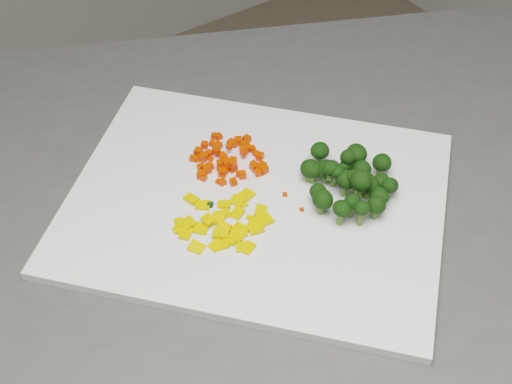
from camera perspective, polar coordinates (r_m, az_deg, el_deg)
cutting_board at (r=0.83m, az=0.00°, el=-0.76°), size 0.54×0.54×0.01m
carrot_pile at (r=0.87m, az=-2.24°, el=3.12°), size 0.10×0.10×0.03m
pepper_pile at (r=0.80m, az=-3.16°, el=-2.08°), size 0.11×0.11×0.02m
broccoli_pile at (r=0.82m, az=7.37°, el=1.23°), size 0.11×0.11×0.05m
carrot_cube_0 at (r=0.86m, az=0.48°, el=2.09°), size 0.01×0.01×0.01m
carrot_cube_1 at (r=0.86m, az=-0.15°, el=2.02°), size 0.01×0.01×0.01m
carrot_cube_2 at (r=0.85m, az=-4.22°, el=1.17°), size 0.01×0.01×0.01m
carrot_cube_3 at (r=0.89m, az=-3.05°, el=3.74°), size 0.01×0.01×0.01m
carrot_cube_4 at (r=0.89m, az=-0.30°, el=3.48°), size 0.01×0.01×0.01m
carrot_cube_5 at (r=0.88m, az=-3.75°, el=3.10°), size 0.01×0.01×0.01m
carrot_cube_6 at (r=0.88m, az=-2.18°, el=3.64°), size 0.01×0.01×0.01m
carrot_cube_7 at (r=0.88m, az=-0.94°, el=3.44°), size 0.01×0.01×0.01m
carrot_cube_8 at (r=0.88m, az=-5.09°, el=2.70°), size 0.01×0.01×0.01m
carrot_cube_9 at (r=0.88m, az=-2.54°, el=2.79°), size 0.01×0.01×0.01m
carrot_cube_10 at (r=0.88m, az=-0.02°, el=3.10°), size 0.01×0.01×0.01m
carrot_cube_11 at (r=0.86m, az=-2.50°, el=1.62°), size 0.01×0.01×0.01m
carrot_cube_12 at (r=0.89m, az=-0.91°, el=3.81°), size 0.01×0.01×0.01m
carrot_cube_13 at (r=0.87m, az=-2.68°, el=2.55°), size 0.01×0.01×0.01m
carrot_cube_14 at (r=0.84m, az=-1.84°, el=0.81°), size 0.01×0.01×0.01m
carrot_cube_15 at (r=0.90m, az=-1.47°, el=4.20°), size 0.01×0.01×0.01m
carrot_cube_16 at (r=0.88m, az=-3.22°, el=3.48°), size 0.01×0.01×0.01m
carrot_cube_17 at (r=0.86m, az=0.60°, el=1.82°), size 0.01×0.01×0.01m
carrot_cube_18 at (r=0.84m, az=-2.70°, el=0.80°), size 0.01×0.01×0.01m
carrot_cube_19 at (r=0.88m, az=-4.62°, el=3.23°), size 0.01×0.01×0.01m
carrot_cube_20 at (r=0.89m, az=-4.14°, el=3.77°), size 0.01×0.01×0.01m
carrot_cube_21 at (r=0.86m, az=-2.93°, el=2.29°), size 0.01×0.01×0.01m
carrot_cube_22 at (r=0.88m, az=-2.77°, el=2.97°), size 0.01×0.01×0.01m
carrot_cube_23 at (r=0.86m, az=-1.91°, el=2.28°), size 0.01×0.01×0.01m
carrot_cube_24 at (r=0.86m, az=-1.89°, el=1.97°), size 0.01×0.01×0.01m
carrot_cube_25 at (r=0.85m, az=-4.41°, el=1.40°), size 0.01×0.01×0.01m
carrot_cube_26 at (r=0.88m, az=-3.98°, el=3.04°), size 0.01×0.01×0.01m
carrot_cube_27 at (r=0.89m, az=-2.00°, el=3.94°), size 0.01×0.01×0.01m
carrot_cube_28 at (r=0.91m, az=-2.99°, el=4.46°), size 0.01×0.01×0.01m
carrot_cube_29 at (r=0.85m, az=-1.10°, el=1.38°), size 0.01×0.01×0.01m
carrot_cube_30 at (r=0.91m, az=-3.35°, el=4.47°), size 0.01×0.01×0.01m
carrot_cube_31 at (r=0.87m, az=-0.20°, el=2.26°), size 0.01×0.01×0.01m
carrot_cube_32 at (r=0.85m, az=-1.44°, el=1.43°), size 0.01×0.01×0.01m
carrot_cube_33 at (r=0.88m, az=0.27°, el=2.77°), size 0.01×0.01×0.01m
carrot_cube_34 at (r=0.86m, az=-2.93°, el=1.96°), size 0.01×0.01×0.01m
carrot_cube_35 at (r=0.87m, az=-1.84°, el=2.51°), size 0.01×0.01×0.01m
carrot_cube_36 at (r=0.88m, az=-4.25°, el=2.76°), size 0.01×0.01×0.01m
carrot_cube_37 at (r=0.87m, az=-1.02°, el=3.14°), size 0.01×0.01×0.01m
carrot_cube_38 at (r=0.87m, az=-2.50°, el=2.75°), size 0.01×0.01×0.01m
carrot_cube_39 at (r=0.88m, az=0.31°, el=2.89°), size 0.01×0.01×0.01m
carrot_cube_40 at (r=0.89m, az=-1.03°, el=3.43°), size 0.01×0.01×0.01m
carrot_cube_41 at (r=0.86m, az=-2.33°, el=2.30°), size 0.01×0.01×0.01m
carrot_cube_42 at (r=0.86m, az=-4.44°, el=2.00°), size 0.01×0.01×0.01m
carrot_cube_43 at (r=0.86m, az=0.32°, el=1.82°), size 0.01×0.01×0.01m
carrot_cube_44 at (r=0.88m, az=-4.76°, el=2.65°), size 0.01×0.01×0.01m
carrot_cube_45 at (r=0.87m, az=-3.71°, el=2.09°), size 0.01×0.01×0.01m
carrot_cube_46 at (r=0.90m, az=-0.74°, el=4.26°), size 0.01×0.01×0.01m
carrot_cube_47 at (r=0.88m, az=-0.96°, el=3.25°), size 0.01×0.01×0.01m
carrot_cube_48 at (r=0.87m, az=0.54°, el=2.12°), size 0.01×0.01×0.01m
carrot_cube_49 at (r=0.86m, az=-1.90°, el=2.03°), size 0.01×0.01×0.01m
carrot_cube_50 at (r=0.86m, az=-2.71°, el=1.58°), size 0.01×0.01×0.01m
carrot_cube_51 at (r=0.86m, az=-3.96°, el=1.85°), size 0.01×0.01×0.01m
carrot_cube_52 at (r=0.85m, az=0.15°, el=1.55°), size 0.01×0.01×0.01m
carrot_cube_53 at (r=0.89m, az=-0.61°, el=3.55°), size 0.01×0.01×0.01m
carrot_cube_54 at (r=0.89m, az=-1.79°, el=3.90°), size 0.01×0.01×0.01m
carrot_cube_55 at (r=0.90m, az=-1.94°, el=4.02°), size 0.01×0.01×0.01m
carrot_cube_56 at (r=0.90m, az=-1.44°, el=4.10°), size 0.01×0.01×0.01m
carrot_cube_57 at (r=0.90m, az=-3.53°, el=3.89°), size 0.01×0.01×0.01m
carrot_cube_58 at (r=0.88m, az=-3.16°, el=3.29°), size 0.01×0.01×0.01m
pepper_chunk_0 at (r=0.80m, az=-0.05°, el=-2.93°), size 0.02×0.02×0.01m
pepper_chunk_1 at (r=0.79m, az=-2.84°, el=-3.32°), size 0.02×0.02×0.00m
pepper_chunk_2 at (r=0.80m, az=-5.39°, el=-2.47°), size 0.01×0.02×0.01m
pepper_chunk_3 at (r=0.83m, az=-0.78°, el=-0.24°), size 0.02×0.02×0.01m
pepper_chunk_4 at (r=0.79m, az=-1.55°, el=-3.56°), size 0.02×0.02×0.01m
pepper_chunk_5 at (r=0.82m, az=-1.46°, el=-0.69°), size 0.02×0.02×0.01m
pepper_chunk_6 at (r=0.78m, az=-2.11°, el=-3.87°), size 0.02×0.02×0.01m
pepper_chunk_7 at (r=0.82m, az=-4.29°, el=-1.06°), size 0.02×0.02×0.01m
pepper_chunk_8 at (r=0.78m, az=-4.79°, el=-4.44°), size 0.02×0.02×0.01m
pepper_chunk_9 at (r=0.80m, az=-3.02°, el=-2.08°), size 0.02×0.02×0.01m
pepper_chunk_10 at (r=0.81m, az=-1.53°, el=-1.73°), size 0.02×0.02×0.01m
pepper_chunk_11 at (r=0.80m, az=-0.07°, el=-2.49°), size 0.02×0.02×0.01m
pepper_chunk_12 at (r=0.78m, az=-3.20°, el=-4.29°), size 0.02×0.02×0.01m
pepper_chunk_13 at (r=0.79m, az=-1.07°, el=-3.13°), size 0.02×0.02×0.01m
pepper_chunk_14 at (r=0.78m, az=-0.68°, el=-4.49°), size 0.02×0.02×0.00m
pepper_chunk_15 at (r=0.82m, az=-1.23°, el=-0.91°), size 0.02×0.02×0.00m
pepper_chunk_16 at (r=0.80m, az=-6.15°, el=-2.52°), size 0.02×0.02×0.01m
pepper_chunk_17 at (r=0.80m, az=-6.03°, el=-2.81°), size 0.02×0.02×0.01m
pepper_chunk_18 at (r=0.80m, az=-3.42°, el=-2.30°), size 0.02×0.02×0.01m
pepper_chunk_19 at (r=0.78m, az=-2.67°, el=-4.11°), size 0.02×0.02×0.01m
pepper_chunk_20 at (r=0.80m, az=-6.02°, el=-3.08°), size 0.02×0.02×0.01m
pepper_chunk_21 at (r=0.82m, az=-2.55°, el=-0.99°), size 0.02×0.02×0.01m
pepper_chunk_22 at (r=0.80m, az=-4.40°, el=-2.93°), size 0.02×0.02×0.00m
pepper_chunk_23 at (r=0.79m, az=-2.64°, el=-2.95°), size 0.02×0.02×0.01m
pepper_chunk_24 at (r=0.79m, az=-1.54°, el=-3.54°), size 0.02×0.02×0.00m
pepper_chunk_25 at (r=0.81m, az=0.37°, el=-1.51°), size 0.02×0.02×0.01m
pepper_chunk_26 at (r=0.81m, az=0.68°, el=-2.21°), size 0.02×0.02×0.00m
pepper_chunk_27 at (r=0.81m, az=-2.53°, el=-1.73°), size 0.02×0.01×0.01m
pepper_chunk_28 at (r=0.80m, az=-3.84°, el=-2.21°), size 0.01×0.02×0.00m
pepper_chunk_29 at (r=0.80m, az=-5.62°, el=-3.33°), size 0.02×0.02×0.01m
pepper_chunk_30 at (r=0.78m, az=-0.96°, el=-4.44°), size 0.02×0.02×0.00m
pepper_chunk_31 at (r=0.80m, az=-1.45°, el=-3.02°), size 0.02×0.02×0.01m
pepper_chunk_32 at (r=0.83m, az=-5.19°, el=-0.58°), size 0.02×0.02×0.01m
broccoli_floret_0 at (r=0.82m, az=9.76°, el=-0.53°), size 0.03×0.03×0.03m
broccoli_floret_1 at (r=0.83m, az=10.50°, el=0.12°), size 0.02×0.02×0.03m
broccoli_floret_2 at (r=0.83m, az=7.09°, el=0.59°), size 0.03×0.03×0.03m
broccoli_floret_3 at (r=0.84m, az=4.26°, el=1.62°), size 0.03×0.03×0.03m
broccoli_floret_4 at (r=0.82m, az=4.92°, el=-0.19°), size 0.03×0.03×0.02m
broccoli_floret_5 at (r=0.86m, az=7.28°, el=2.32°), size 0.03×0.03×0.03m
broccoli_floret_6 at (r=0.84m, az=5.60°, el=1.56°), size 0.03×0.03×0.03m
broccoli_floret_7 at (r=0.81m, az=7.63°, el=-1.14°), size 0.03×0.03×0.03m
broccoli_floret_8 at (r=0.83m, az=9.03°, el=0.23°), size 0.03×0.03×0.03m
broccoli_floret_9 at (r=0.84m, az=10.60°, el=0.27°), size 0.03×0.03×0.02m
broccoli_floret_10 at (r=0.86m, az=7.94°, el=2.67°), size 0.03×0.03×0.04m
broccoli_floret_11 at (r=0.86m, az=5.05°, el=2.98°), size 0.03×0.03×0.03m
broccoli_floret_12 at (r=0.85m, az=8.39°, el=1.52°), size 0.03×0.03×0.03m
broccoli_floret_13 at (r=0.80m, az=6.79°, el=-1.73°), size 0.03×0.03×0.03m
broccoli_floret_14 at (r=0.84m, az=8.48°, el=0.45°), size 0.02×0.02×0.02m
broccoli_floret_15 at (r=0.84m, az=9.91°, el=0.60°), size 0.03×0.03×0.03m
broccoli_floret_16 at (r=0.84m, az=6.23°, el=1.14°), size 0.03×0.03×0.03m
broccoli_floret_17 at (r=0.82m, az=7.77°, el=0.86°), size 0.02×0.02×0.03m
broccoli_floret_18 at (r=0.86m, az=7.03°, el=1.79°), size 0.02×0.02×0.02m
broccoli_floret_19 at (r=0.81m, az=9.51°, el=-1.32°), size 0.03×0.03×0.03m
broccoli_floret_20 at (r=0.83m, az=5.97°, el=1.68°), size 0.03×0.03×0.03m
broccoli_floret_21 at (r=0.83m, az=8.67°, el=0.56°), size 0.03×0.03×0.03m
broccoli_floret_22 at (r=0.81m, az=5.27°, el=-0.89°), size 0.03×0.03×0.03m
broccoli_floret_23 at (r=0.83m, az=6.38°, el=1.45°), size 0.02×0.02×0.02m
broccoli_floret_24 at (r=0.86m, az=9.96°, el=2.09°), size 0.03×0.03×0.03m
broccoli_floret_25 at (r=0.80m, az=8.39°, el=-1.75°), size 0.03×0.03×0.03m
broccoli_floret_26 at (r=0.84m, az=4.55°, el=1.48°), size 0.03×0.03×0.03m
broccoli_floret_27 at (r=0.81m, az=8.28°, el=0.56°), size 0.03×0.03×0.03m
stray_bit_0 at (r=0.83m, az=2.34°, el=-0.20°), size 0.01×0.01×0.00m
stray_bit_1 at (r=0.81m, az=-0.57°, el=-2.06°), size 0.01×0.01×0.00m
stray_bit_2 at (r=0.82m, az=-3.70°, el=-1.01°), size 0.01×0.01×0.00m
stray_bit_3 at (r=0.88m, az=-3.62°, el=2.64°), size 0.01×0.01×0.00m
stray_bit_4 at (r=0.87m, az=-4.24°, el=1.84°), size 0.01×0.01×0.00m
stray_bit_5 at (r=0.82m, az=3.68°, el=-1.43°), size 0.01×0.01×0.00m
stray_bit_6 at (r=0.86m, az=0.56°, el=1.69°), size 0.01×0.01×0.00m
stray_bit_7 at (r=0.85m, az=-3.00°, el=0.84°), size 0.01×0.01×0.00m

